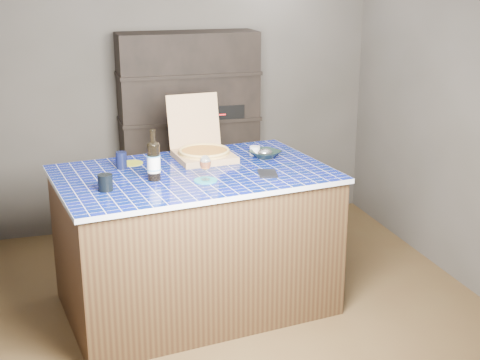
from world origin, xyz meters
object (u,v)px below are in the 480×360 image
object	(u,v)px
dvd_case	(268,174)
bowl	(265,154)
pizza_box	(203,150)
wine_glass	(205,163)
kitchen_island	(195,240)
mead_bottle	(154,160)

from	to	relation	value
dvd_case	bowl	world-z (taller)	bowl
pizza_box	wine_glass	world-z (taller)	pizza_box
bowl	kitchen_island	bearing A→B (deg)	-160.83
mead_bottle	bowl	bearing A→B (deg)	19.53
kitchen_island	dvd_case	world-z (taller)	dvd_case
wine_glass	dvd_case	distance (m)	0.45
dvd_case	bowl	bearing A→B (deg)	85.21
mead_bottle	kitchen_island	bearing A→B (deg)	20.24
kitchen_island	pizza_box	size ratio (longest dim) A/B	3.81
bowl	pizza_box	bearing A→B (deg)	166.67
wine_glass	mead_bottle	bearing A→B (deg)	159.61
pizza_box	kitchen_island	bearing A→B (deg)	-119.82
kitchen_island	dvd_case	size ratio (longest dim) A/B	11.54
pizza_box	bowl	world-z (taller)	pizza_box
wine_glass	dvd_case	size ratio (longest dim) A/B	0.98
pizza_box	dvd_case	world-z (taller)	pizza_box
mead_bottle	wine_glass	world-z (taller)	mead_bottle
kitchen_island	mead_bottle	xyz separation A→B (m)	(-0.28, -0.10, 0.63)
pizza_box	bowl	size ratio (longest dim) A/B	2.43
wine_glass	bowl	bearing A→B (deg)	37.66
pizza_box	wine_glass	xyz separation A→B (m)	(-0.11, -0.53, 0.06)
mead_bottle	bowl	distance (m)	0.92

